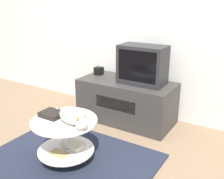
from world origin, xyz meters
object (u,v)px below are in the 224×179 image
object	(u,v)px
tv	(142,65)
dvd_box	(51,114)
speaker	(99,71)
cat	(73,117)

from	to	relation	value
tv	dvd_box	xyz separation A→B (m)	(-0.38, -1.11, -0.29)
speaker	cat	xyz separation A→B (m)	(0.52, -1.15, -0.07)
dvd_box	cat	size ratio (longest dim) A/B	0.41
dvd_box	cat	xyz separation A→B (m)	(0.26, 0.00, 0.04)
speaker	dvd_box	world-z (taller)	speaker
dvd_box	tv	bearing A→B (deg)	70.92
tv	speaker	world-z (taller)	tv
dvd_box	cat	world-z (taller)	cat
tv	cat	world-z (taller)	tv
tv	cat	xyz separation A→B (m)	(-0.13, -1.10, -0.25)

